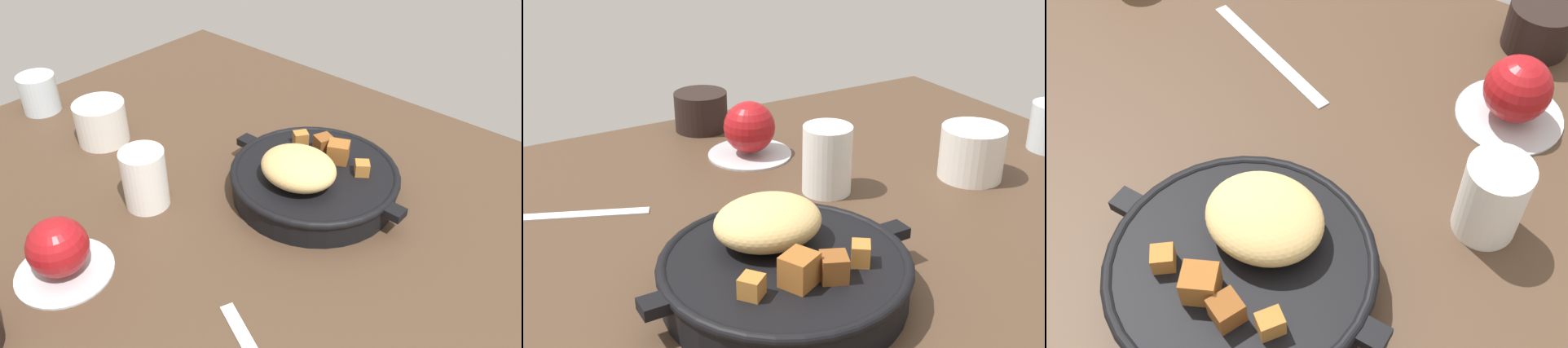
{
  "view_description": "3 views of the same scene",
  "coord_description": "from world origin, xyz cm",
  "views": [
    {
      "loc": [
        -42.39,
        43.97,
        49.88
      ],
      "look_at": [
        -0.48,
        -3.42,
        4.09
      ],
      "focal_mm": 36.95,
      "sensor_mm": 36.0,
      "label": 1
    },
    {
      "loc": [
        -34.24,
        -57.95,
        38.99
      ],
      "look_at": [
        0.29,
        1.73,
        7.63
      ],
      "focal_mm": 46.85,
      "sensor_mm": 36.0,
      "label": 2
    },
    {
      "loc": [
        15.19,
        -32.71,
        55.2
      ],
      "look_at": [
        -6.08,
        2.57,
        4.05
      ],
      "focal_mm": 45.56,
      "sensor_mm": 36.0,
      "label": 3
    }
  ],
  "objects": [
    {
      "name": "cast_iron_skillet",
      "position": [
        -5.89,
        -8.76,
        3.12
      ],
      "size": [
        29.33,
        24.99,
        8.96
      ],
      "color": "black",
      "rests_on": "ground_plane"
    },
    {
      "name": "butter_knife",
      "position": [
        -21.92,
        19.45,
        0.18
      ],
      "size": [
        21.83,
        10.32,
        0.36
      ],
      "primitive_type": "cube",
      "rotation": [
        0.0,
        0.0,
        -0.4
      ],
      "color": "silver",
      "rests_on": "ground_plane"
    },
    {
      "name": "red_apple",
      "position": [
        7.74,
        24.67,
        4.38
      ],
      "size": [
        7.55,
        7.55,
        7.55
      ],
      "primitive_type": "sphere",
      "color": "maroon",
      "rests_on": "saucer_plate"
    },
    {
      "name": "white_creamer_pitcher",
      "position": [
        10.8,
        8.83,
        4.51
      ],
      "size": [
        6.39,
        6.39,
        9.02
      ],
      "primitive_type": "cylinder",
      "color": "white",
      "rests_on": "ground_plane"
    },
    {
      "name": "coffee_mug_dark",
      "position": [
        6.03,
        38.28,
        3.07
      ],
      "size": [
        8.43,
        8.43,
        6.14
      ],
      "primitive_type": "cylinder",
      "color": "black",
      "rests_on": "ground_plane"
    },
    {
      "name": "saucer_plate",
      "position": [
        7.74,
        24.67,
        0.3
      ],
      "size": [
        12.32,
        12.32,
        0.6
      ],
      "primitive_type": "cylinder",
      "color": "#B7BABF",
      "rests_on": "ground_plane"
    },
    {
      "name": "ground_plane",
      "position": [
        0.0,
        0.0,
        -1.2
      ],
      "size": [
        111.35,
        89.4,
        2.4
      ],
      "primitive_type": "cube",
      "color": "#473323"
    }
  ]
}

